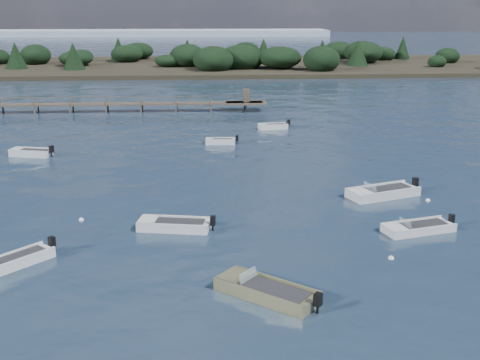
{
  "coord_description": "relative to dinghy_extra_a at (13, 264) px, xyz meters",
  "views": [
    {
      "loc": [
        -1.23,
        -26.23,
        12.86
      ],
      "look_at": [
        1.19,
        14.0,
        1.0
      ],
      "focal_mm": 45.0,
      "sensor_mm": 36.0,
      "label": 1
    }
  ],
  "objects": [
    {
      "name": "dinghy_mid_white_b",
      "position": [
        22.12,
        10.29,
        0.02
      ],
      "size": [
        5.49,
        3.51,
        1.35
      ],
      "color": "silver",
      "rests_on": "ground"
    },
    {
      "name": "dinghy_extra_a",
      "position": [
        0.0,
        0.0,
        0.0
      ],
      "size": [
        3.79,
        3.94,
        1.14
      ],
      "color": "silver",
      "rests_on": "ground"
    },
    {
      "name": "buoy_c",
      "position": [
        2.16,
        6.67,
        -0.16
      ],
      "size": [
        0.32,
        0.32,
        0.32
      ],
      "primitive_type": "sphere",
      "color": "white",
      "rests_on": "ground"
    },
    {
      "name": "tender_far_grey_b",
      "position": [
        17.15,
        34.01,
        0.01
      ],
      "size": [
        3.5,
        1.73,
        1.17
      ],
      "color": "silver",
      "rests_on": "ground"
    },
    {
      "name": "jetty",
      "position": [
        -10.66,
        45.48,
        0.83
      ],
      "size": [
        64.5,
        3.2,
        3.4
      ],
      "color": "#4D4339",
      "rests_on": "ground"
    },
    {
      "name": "buoy_d",
      "position": [
        24.91,
        9.12,
        -0.16
      ],
      "size": [
        0.32,
        0.32,
        0.32
      ],
      "primitive_type": "sphere",
      "color": "white",
      "rests_on": "ground"
    },
    {
      "name": "far_headland",
      "position": [
        36.09,
        97.49,
        1.81
      ],
      "size": [
        190.0,
        40.0,
        5.8
      ],
      "color": "black",
      "rests_on": "ground"
    },
    {
      "name": "dinghy_near_olive",
      "position": [
        12.55,
        -4.02,
        0.01
      ],
      "size": [
        4.83,
        4.41,
        1.26
      ],
      "color": "#6D6C49",
      "rests_on": "ground"
    },
    {
      "name": "tender_far_grey",
      "position": [
        -5.4,
        23.52,
        0.02
      ],
      "size": [
        3.97,
        2.18,
        1.26
      ],
      "color": "silver",
      "rests_on": "ground"
    },
    {
      "name": "buoy_b",
      "position": [
        19.52,
        -0.19,
        -0.16
      ],
      "size": [
        0.32,
        0.32,
        0.32
      ],
      "primitive_type": "sphere",
      "color": "white",
      "rests_on": "ground"
    },
    {
      "name": "dinghy_mid_grey",
      "position": [
        7.95,
        4.83,
        -0.0
      ],
      "size": [
        4.66,
        2.32,
        1.16
      ],
      "color": "silver",
      "rests_on": "ground"
    },
    {
      "name": "ground",
      "position": [
        11.09,
        57.49,
        -0.16
      ],
      "size": [
        400.0,
        400.0,
        0.0
      ],
      "primitive_type": "plane",
      "color": "#172536",
      "rests_on": "ground"
    },
    {
      "name": "dinghy_mid_white_a",
      "position": [
        22.28,
        3.57,
        -0.02
      ],
      "size": [
        4.59,
        2.61,
        1.05
      ],
      "color": "silver",
      "rests_on": "ground"
    },
    {
      "name": "tender_far_white",
      "position": [
        11.35,
        27.23,
        -0.01
      ],
      "size": [
        3.14,
        1.27,
        1.07
      ],
      "color": "silver",
      "rests_on": "ground"
    }
  ]
}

